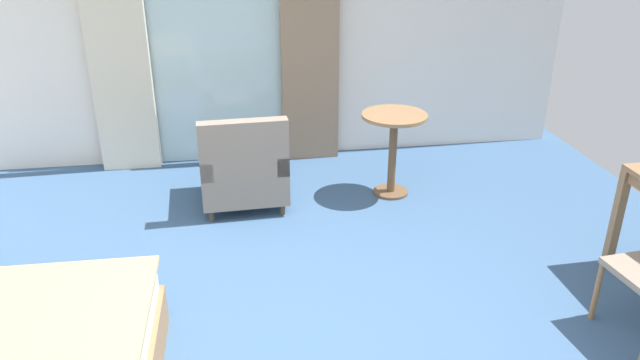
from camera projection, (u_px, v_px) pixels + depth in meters
name	position (u px, v px, depth m)	size (l,w,h in m)	color
ground	(291.00, 350.00, 3.62)	(6.66, 6.64, 0.10)	#38567A
wall_back	(252.00, 14.00, 5.76)	(6.26, 0.12, 2.84)	silver
balcony_glass_door	(215.00, 35.00, 5.71)	(1.33, 0.02, 2.50)	silver
curtain_panel_left	(115.00, 29.00, 5.46)	(0.55, 0.10, 2.70)	beige
curtain_panel_right	(310.00, 23.00, 5.70)	(0.55, 0.10, 2.70)	#897056
armchair_by_window	(243.00, 169.00, 5.13)	(0.74, 0.77, 0.84)	gray
round_cafe_table	(393.00, 137.00, 5.25)	(0.56, 0.56, 0.74)	olive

